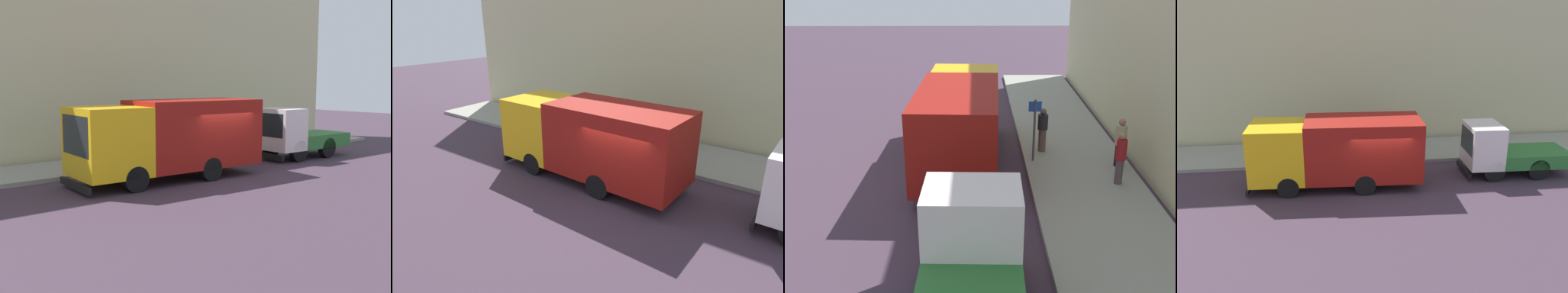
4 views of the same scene
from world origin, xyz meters
The scene contains 9 objects.
ground centered at (0.00, 0.00, 0.00)m, with size 80.00×80.00×0.00m, color #3F2E3D.
sidewalk centered at (4.81, 0.00, 0.08)m, with size 3.62×30.00×0.17m, color gray.
building_facade centered at (7.12, 0.00, 5.87)m, with size 0.50×30.00×11.74m, color beige.
large_utility_truck centered at (0.76, 1.77, 1.67)m, with size 2.85×7.51×3.00m.
small_flatbed_truck centered at (1.17, -5.99, 1.13)m, with size 2.16×4.95×2.44m.
pedestrian_walking centered at (3.71, 2.57, 1.03)m, with size 0.52×0.52×1.64m.
pedestrian_standing centered at (6.15, 1.19, 1.06)m, with size 0.53×0.53×1.70m.
pedestrian_third centered at (5.76, -0.18, 1.09)m, with size 0.39×0.39×1.71m.
street_sign_post centered at (3.29, 1.68, 1.49)m, with size 0.44×0.08×2.23m.
Camera 4 is at (-16.88, 2.40, 7.76)m, focal length 39.52 mm.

